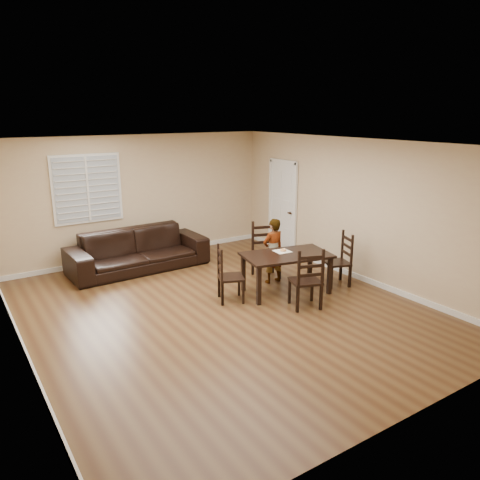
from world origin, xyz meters
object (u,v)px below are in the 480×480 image
Objects in this scene: dining_table at (286,259)px; sofa at (138,250)px; child at (273,251)px; chair_far at (308,282)px; chair_near at (264,251)px; chair_left at (224,277)px; donut at (283,250)px; chair_right at (343,261)px.

sofa is (-1.75, 2.68, -0.22)m from dining_table.
child reaches higher than dining_table.
child is (0.30, 1.35, 0.15)m from chair_far.
chair_far is 1.40m from child.
sofa is at bearing -49.96° from child.
chair_left is at bearing -134.85° from chair_near.
child is (-0.10, -0.43, 0.13)m from chair_near.
chair_near is 0.86m from donut.
chair_far is at bearing -85.17° from chair_near.
chair_far reaches higher than donut.
chair_far is at bearing -103.79° from donut.
donut is (-0.16, -0.81, 0.25)m from chair_near.
dining_table is 1.67× the size of chair_right.
donut is at bearing 80.03° from child.
chair_far is 0.37× the size of sofa.
chair_left is at bearing -29.11° from chair_far.
chair_near is at bearing -40.17° from chair_left.
chair_near reaches higher than sofa.
chair_far is 1.44m from chair_left.
chair_left reaches higher than donut.
sofa is at bearing -46.95° from chair_far.
chair_near is 2.60m from sofa.
child is 10.93× the size of donut.
chair_right reaches higher than donut.
child is at bearing -107.93° from chair_right.
sofa is at bearing 125.62° from donut.
chair_right is 1.32m from child.
chair_near is 1.12× the size of chair_left.
sofa reaches higher than donut.
chair_far is (-0.40, -1.78, -0.02)m from chair_near.
dining_table is 1.35× the size of child.
chair_left is 0.97× the size of chair_right.
chair_near reaches higher than donut.
chair_left is at bearing 175.45° from donut.
child is at bearing -83.51° from chair_far.
donut is (0.24, 0.97, 0.27)m from chair_far.
child is 0.40m from donut.
chair_near is at bearing 78.63° from donut.
chair_far is 1.04m from donut.
chair_right is (2.30, -0.52, 0.01)m from chair_left.
sofa reaches higher than dining_table.
chair_left reaches higher than dining_table.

